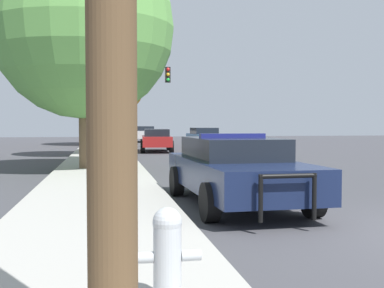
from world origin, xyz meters
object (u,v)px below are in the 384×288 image
object	(u,v)px
traffic_light	(140,90)
tree_sidewalk_near	(83,28)
fire_hydrant	(167,252)
car_background_midblock	(156,139)
car_background_oncoming	(205,137)
tree_sidewalk_mid	(83,66)
tree_sidewalk_far	(104,80)
police_car	(235,169)
car_background_distant	(145,133)

from	to	relation	value
traffic_light	tree_sidewalk_near	bearing A→B (deg)	-103.58
fire_hydrant	car_background_midblock	size ratio (longest dim) A/B	0.18
car_background_oncoming	traffic_light	bearing A→B (deg)	43.24
car_background_midblock	tree_sidewalk_mid	xyz separation A→B (m)	(-4.06, -3.69, 3.79)
traffic_light	tree_sidewalk_far	xyz separation A→B (m)	(-2.06, 9.08, 1.37)
tree_sidewalk_near	police_car	bearing A→B (deg)	-65.97
police_car	fire_hydrant	size ratio (longest dim) A/B	6.26
police_car	car_background_midblock	world-z (taller)	police_car
traffic_light	tree_sidewalk_mid	distance (m)	4.70
police_car	tree_sidewalk_far	xyz separation A→B (m)	(-2.67, 27.67, 4.26)
tree_sidewalk_near	traffic_light	bearing A→B (deg)	76.42
tree_sidewalk_mid	car_background_distant	bearing A→B (deg)	76.28
police_car	tree_sidewalk_mid	world-z (taller)	tree_sidewalk_mid
car_background_distant	tree_sidewalk_near	distance (m)	27.32
traffic_light	tree_sidewalk_far	size ratio (longest dim) A/B	0.62
car_background_oncoming	tree_sidewalk_near	bearing A→B (deg)	62.34
fire_hydrant	tree_sidewalk_near	distance (m)	13.63
car_background_distant	tree_sidewalk_far	distance (m)	8.49
tree_sidewalk_mid	tree_sidewalk_far	distance (m)	12.56
fire_hydrant	tree_sidewalk_mid	xyz separation A→B (m)	(-1.59, 20.60, 3.95)
tree_sidewalk_far	tree_sidewalk_near	distance (m)	20.26
fire_hydrant	tree_sidewalk_far	bearing A→B (deg)	90.99
car_background_midblock	tree_sidewalk_mid	bearing A→B (deg)	-133.80
car_background_midblock	tree_sidewalk_near	bearing A→B (deg)	-103.91
tree_sidewalk_far	tree_sidewalk_mid	bearing A→B (deg)	-94.65
car_background_oncoming	tree_sidewalk_far	size ratio (longest dim) A/B	0.50
traffic_light	car_background_distant	distance (m)	15.83
tree_sidewalk_far	tree_sidewalk_near	bearing A→B (deg)	-91.81
police_car	tree_sidewalk_near	bearing A→B (deg)	-68.00
car_background_oncoming	tree_sidewalk_near	size ratio (longest dim) A/B	0.51
car_background_oncoming	tree_sidewalk_far	distance (m)	9.11
car_background_midblock	tree_sidewalk_far	size ratio (longest dim) A/B	0.56
car_background_distant	tree_sidewalk_near	xyz separation A→B (m)	(-4.24, -26.67, 4.13)
car_background_midblock	tree_sidewalk_far	bearing A→B (deg)	112.99
tree_sidewalk_mid	traffic_light	bearing A→B (deg)	48.14
police_car	car_background_distant	xyz separation A→B (m)	(0.93, 34.09, 0.03)
car_background_midblock	tree_sidewalk_mid	size ratio (longest dim) A/B	0.68
tree_sidewalk_far	fire_hydrant	bearing A→B (deg)	-89.01
tree_sidewalk_mid	tree_sidewalk_far	xyz separation A→B (m)	(1.02, 12.51, 0.48)
traffic_light	tree_sidewalk_near	distance (m)	11.56
fire_hydrant	tree_sidewalk_mid	world-z (taller)	tree_sidewalk_mid
fire_hydrant	car_background_midblock	xyz separation A→B (m)	(2.48, 24.29, 0.16)
traffic_light	car_background_distant	size ratio (longest dim) A/B	1.13
car_background_oncoming	tree_sidewalk_mid	world-z (taller)	tree_sidewalk_mid
tree_sidewalk_near	fire_hydrant	bearing A→B (deg)	-84.63
traffic_light	police_car	bearing A→B (deg)	-88.12
police_car	tree_sidewalk_far	size ratio (longest dim) A/B	0.64
car_background_oncoming	tree_sidewalk_far	world-z (taller)	tree_sidewalk_far
traffic_light	car_background_midblock	world-z (taller)	traffic_light
police_car	car_background_distant	world-z (taller)	police_car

